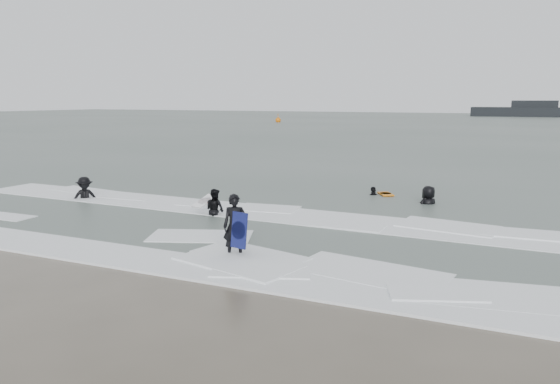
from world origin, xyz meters
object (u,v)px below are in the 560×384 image
at_px(surfer_breaker, 85,200).
at_px(buoy, 278,120).
at_px(surfer_centre, 235,257).
at_px(surfer_right_near, 373,196).
at_px(surfer_wading, 215,216).
at_px(vessel_horizon, 534,111).
at_px(surfer_right_far, 428,205).

bearing_deg(surfer_breaker, buoy, 61.24).
relative_size(surfer_centre, surfer_right_near, 1.13).
bearing_deg(surfer_wading, buoy, -50.79).
distance_m(surfer_right_near, vessel_horizon, 121.40).
bearing_deg(vessel_horizon, surfer_wading, -93.83).
bearing_deg(buoy, vessel_horizon, 52.10).
relative_size(surfer_right_near, buoy, 0.95).
bearing_deg(surfer_right_near, surfer_wading, 16.20).
distance_m(surfer_right_far, buoy, 79.37).
bearing_deg(buoy, surfer_right_near, -61.03).
xyz_separation_m(surfer_right_far, buoy, (-39.98, 68.57, 0.42)).
xyz_separation_m(surfer_wading, vessel_horizon, (8.57, 127.99, 1.43)).
height_order(surfer_breaker, surfer_right_far, surfer_right_far).
relative_size(surfer_breaker, buoy, 1.13).
height_order(surfer_wading, buoy, buoy).
bearing_deg(surfer_right_far, surfer_centre, 21.52).
bearing_deg(surfer_right_far, buoy, -109.65).
relative_size(surfer_right_near, surfer_right_far, 0.81).
relative_size(surfer_centre, buoy, 1.08).
xyz_separation_m(surfer_breaker, buoy, (-26.53, 73.84, 0.42)).
distance_m(surfer_breaker, vessel_horizon, 128.55).
bearing_deg(surfer_right_far, surfer_right_near, -71.88).
xyz_separation_m(surfer_centre, surfer_right_near, (0.73, 10.94, 0.00)).
distance_m(surfer_wading, surfer_right_near, 7.83).
xyz_separation_m(surfer_centre, surfer_wading, (-3.35, 4.26, 0.00)).
distance_m(surfer_centre, vessel_horizon, 132.36).
bearing_deg(surfer_centre, surfer_right_far, 44.76).
xyz_separation_m(surfer_centre, buoy, (-36.65, 78.47, 0.42)).
bearing_deg(surfer_breaker, surfer_right_near, -18.33).
bearing_deg(surfer_centre, surfer_breaker, 128.76).
relative_size(surfer_breaker, surfer_right_near, 1.18).
bearing_deg(buoy, surfer_centre, -64.96).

